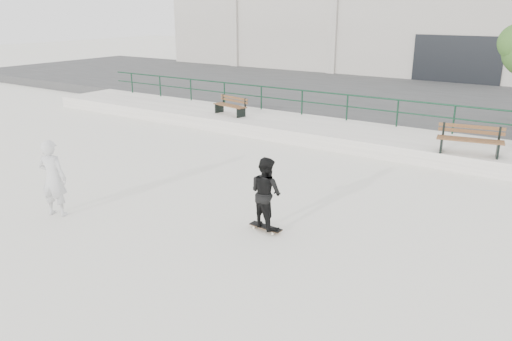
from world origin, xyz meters
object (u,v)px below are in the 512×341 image
Objects in this scene: bench_left at (231,106)px; bench_right at (470,140)px; skateboard at (266,227)px; seated_skater at (53,178)px; standing_skater at (266,193)px.

bench_right is (9.43, -0.69, 0.06)m from bench_left.
bench_right reaches higher than skateboard.
bench_left is 0.87× the size of bench_right.
seated_skater is (-4.61, -2.02, 0.85)m from skateboard.
seated_skater reaches higher than bench_left.
standing_skater is (6.70, -7.78, 0.02)m from bench_left.
seated_skater is at bearing -152.58° from skateboard.
seated_skater is (-4.61, -2.02, 0.03)m from standing_skater.
bench_right is 2.46× the size of skateboard.
seated_skater is (2.09, -9.81, 0.05)m from bench_left.
skateboard is (6.70, -7.78, -0.80)m from bench_left.
seated_skater is (-7.34, -9.12, -0.01)m from bench_right.
standing_skater is at bearing -175.80° from seated_skater.
bench_left is at bearing 165.30° from bench_right.
seated_skater is at bearing -65.95° from bench_left.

